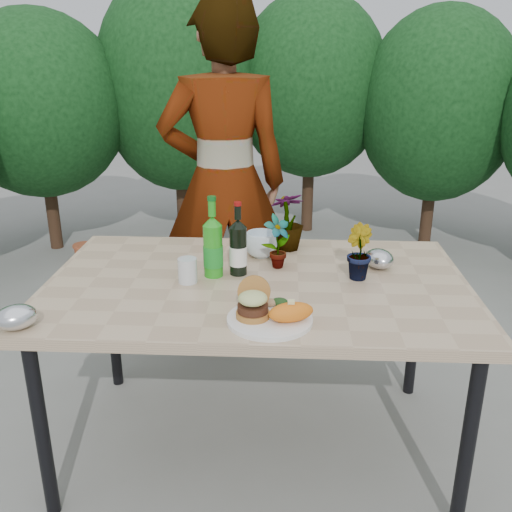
{
  "coord_description": "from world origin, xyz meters",
  "views": [
    {
      "loc": [
        0.1,
        -2.0,
        1.6
      ],
      "look_at": [
        0.0,
        -0.08,
        0.88
      ],
      "focal_mm": 40.0,
      "sensor_mm": 36.0,
      "label": 1
    }
  ],
  "objects_px": {
    "dinner_plate": "(270,320)",
    "person": "(224,184)",
    "wine_bottle": "(238,248)",
    "patio_table": "(257,294)"
  },
  "relations": [
    {
      "from": "patio_table",
      "to": "dinner_plate",
      "type": "bearing_deg",
      "value": -80.25
    },
    {
      "from": "patio_table",
      "to": "person",
      "type": "distance_m",
      "value": 0.94
    },
    {
      "from": "patio_table",
      "to": "wine_bottle",
      "type": "distance_m",
      "value": 0.19
    },
    {
      "from": "patio_table",
      "to": "wine_bottle",
      "type": "relative_size",
      "value": 5.5
    },
    {
      "from": "dinner_plate",
      "to": "person",
      "type": "distance_m",
      "value": 1.27
    },
    {
      "from": "dinner_plate",
      "to": "person",
      "type": "bearing_deg",
      "value": 102.67
    },
    {
      "from": "dinner_plate",
      "to": "wine_bottle",
      "type": "xyz_separation_m",
      "value": [
        -0.14,
        0.41,
        0.1
      ]
    },
    {
      "from": "patio_table",
      "to": "dinner_plate",
      "type": "height_order",
      "value": "dinner_plate"
    },
    {
      "from": "dinner_plate",
      "to": "wine_bottle",
      "type": "relative_size",
      "value": 0.96
    },
    {
      "from": "patio_table",
      "to": "wine_bottle",
      "type": "xyz_separation_m",
      "value": [
        -0.08,
        0.07,
        0.16
      ]
    }
  ]
}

